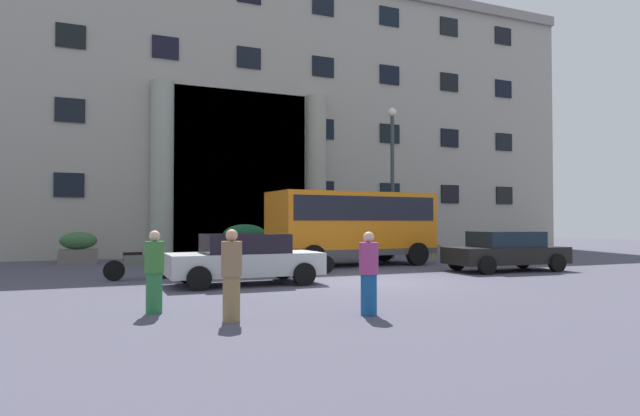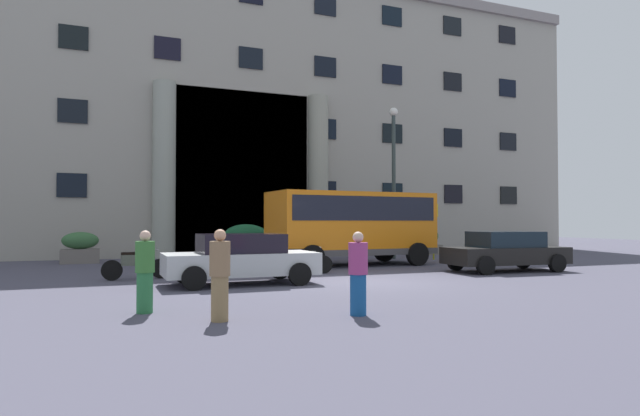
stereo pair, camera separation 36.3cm
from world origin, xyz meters
name	(u,v)px [view 2 (the right image)]	position (x,y,z in m)	size (l,w,h in m)	color
ground_plane	(367,284)	(0.00, 0.00, -0.06)	(80.00, 64.00, 0.12)	#474555
office_building_facade	(231,121)	(0.00, 17.47, 7.65)	(41.41, 9.79, 15.32)	#9D988C
orange_minibus	(352,222)	(2.15, 5.50, 1.70)	(6.57, 3.01, 2.87)	orange
bus_stop_sign	(434,225)	(6.99, 7.00, 1.58)	(0.44, 0.08, 2.54)	#929A19
hedge_planter_entrance_left	(246,242)	(-0.80, 10.71, 0.77)	(2.14, 0.80, 1.60)	#6C6358
hedge_planter_far_east	(427,241)	(8.88, 10.46, 0.68)	(1.43, 0.92, 1.41)	slate
hedge_planter_west	(80,248)	(-7.84, 10.64, 0.63)	(1.50, 0.79, 1.30)	#68625C
parked_hatchback_near	(241,258)	(-3.48, 0.81, 0.71)	(4.15, 2.03, 1.39)	#B4B8B8
parked_estate_mid	(506,251)	(5.98, 1.13, 0.71)	(4.32, 2.13, 1.38)	black
motorcycle_near_kerb	(301,260)	(-0.90, 3.04, 0.46)	(1.99, 0.79, 0.89)	black
scooter_by_planter	(135,264)	(-6.10, 3.20, 0.46)	(2.00, 0.55, 0.89)	black
pedestrian_woman_dark_dress	(220,275)	(-5.15, -4.48, 0.80)	(0.36, 0.36, 1.60)	olive
pedestrian_child_trailing	(145,272)	(-6.29, -3.10, 0.78)	(0.36, 0.36, 1.56)	#286C3B
pedestrian_man_red_shirt	(358,274)	(-2.66, -4.85, 0.77)	(0.36, 0.36, 1.54)	#164B88
lamppost_plaza_centre	(394,170)	(5.60, 8.17, 4.14)	(0.40, 0.40, 7.06)	#303D3C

